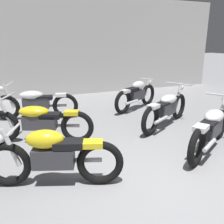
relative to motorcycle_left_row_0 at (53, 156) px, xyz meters
name	(u,v)px	position (x,y,z in m)	size (l,w,h in m)	color
ground_plane	(167,189)	(1.44, -0.71, -0.46)	(60.00, 60.00, 0.00)	gray
back_wall	(66,46)	(1.44, 5.87, 1.34)	(12.84, 0.24, 3.60)	#BCBAB7
motorcycle_left_row_0	(53,156)	(0.00, 0.00, 0.00)	(1.89, 0.79, 0.88)	black
motorcycle_left_row_1	(39,121)	(-0.03, 1.62, -0.01)	(2.04, 1.03, 0.97)	black
motorcycle_left_row_2	(36,102)	(0.03, 3.21, -0.01)	(2.13, 0.81, 0.97)	black
motorcycle_right_row_0	(212,127)	(2.93, 0.06, -0.01)	(1.93, 1.20, 0.97)	black
motorcycle_right_row_1	(167,108)	(2.91, 1.49, -0.01)	(1.94, 1.18, 0.97)	black
motorcycle_right_row_2	(137,94)	(2.93, 3.08, 0.00)	(1.81, 0.99, 0.88)	black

